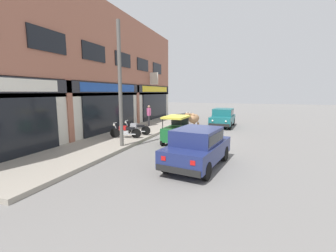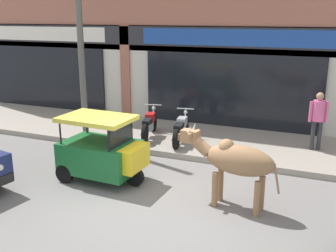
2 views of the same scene
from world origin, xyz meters
name	(u,v)px [view 1 (image 1 of 2)]	position (x,y,z in m)	size (l,w,h in m)	color
ground_plane	(190,138)	(0.00, 0.00, 0.00)	(90.00, 90.00, 0.00)	slate
sidewalk	(134,133)	(0.00, 3.82, 0.08)	(19.00, 3.24, 0.16)	gray
shop_building	(107,73)	(0.00, 5.69, 4.01)	(23.00, 1.40, 8.46)	#9E604C
cow	(194,119)	(1.42, 0.10, 1.01)	(2.15, 0.72, 1.61)	#936B47
car_0	(198,145)	(-5.02, -1.55, 0.81)	(3.77, 2.11, 1.46)	black
car_1	(223,117)	(5.29, -1.41, 0.81)	(3.67, 1.75, 1.46)	black
auto_rickshaw	(177,132)	(-1.70, 0.29, 0.66)	(2.01, 1.23, 1.52)	black
motorcycle_0	(125,131)	(-1.92, 3.31, 0.55)	(0.64, 1.79, 0.88)	black
motorcycle_1	(136,129)	(-0.86, 3.19, 0.55)	(0.53, 1.81, 0.88)	black
pedestrian	(149,113)	(2.80, 3.96, 1.14)	(0.48, 0.32, 1.60)	#2D2D33
utility_pole	(120,85)	(-3.67, 2.50, 3.10)	(0.18, 0.18, 5.87)	#595651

